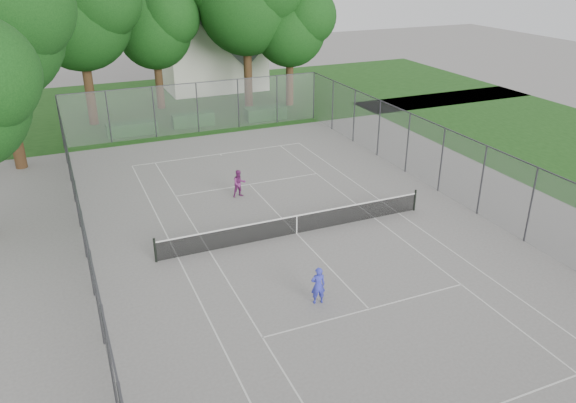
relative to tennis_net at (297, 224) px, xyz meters
name	(u,v)px	position (x,y,z in m)	size (l,w,h in m)	color
ground	(297,234)	(0.00, 0.00, -0.51)	(120.00, 120.00, 0.00)	slate
grass_far	(171,103)	(0.00, 26.00, -0.51)	(60.00, 20.00, 0.00)	#184112
court_markings	(297,234)	(0.00, 0.00, -0.50)	(11.03, 23.83, 0.01)	silver
tennis_net	(297,224)	(0.00, 0.00, 0.00)	(12.87, 0.10, 1.10)	black
perimeter_fence	(297,197)	(0.00, 0.00, 1.30)	(18.08, 34.08, 3.52)	#38383D
tree_far_left	(79,10)	(-6.51, 21.98, 7.54)	(8.14, 7.43, 11.71)	#3A2415
tree_far_midleft	(155,26)	(-1.00, 24.58, 5.96)	(6.55, 5.98, 9.42)	#3A2415
tree_far_right	(291,25)	(9.04, 21.41, 5.92)	(6.51, 5.95, 9.36)	#3A2415
hedge_left	(132,129)	(-4.44, 18.26, -0.08)	(3.43, 1.03, 0.86)	#164417
hedge_mid	(193,120)	(0.00, 18.59, -0.03)	(3.05, 0.87, 0.96)	#164417
hedge_right	(266,113)	(5.53, 18.20, -0.04)	(3.12, 1.14, 0.94)	#164417
house	(211,40)	(4.95, 30.15, 3.84)	(8.69, 6.73, 10.81)	silver
girl_player	(318,285)	(-1.52, -5.29, 0.23)	(0.54, 0.35, 1.48)	#343AC3
woman_player	(239,184)	(-1.02, 5.04, 0.22)	(0.71, 0.56, 1.47)	#79286B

